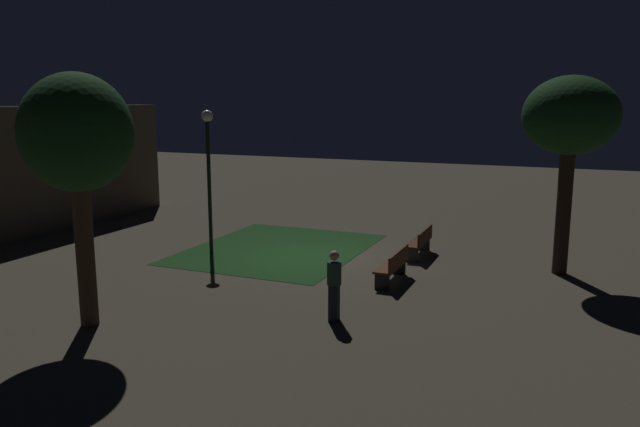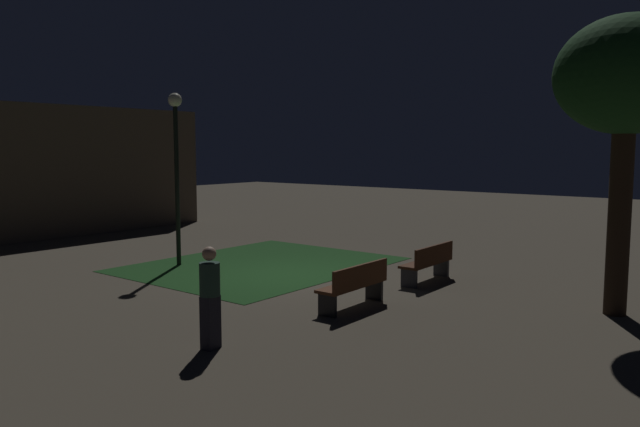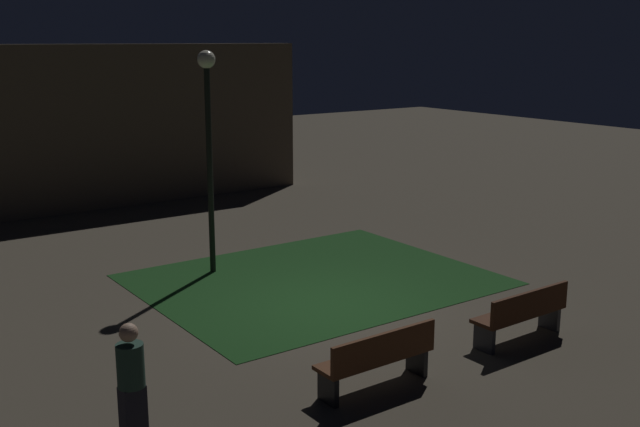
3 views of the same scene
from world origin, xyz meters
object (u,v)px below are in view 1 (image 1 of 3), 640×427
(tree_right_canopy, at_px, (570,119))
(lamp_post_near_wall, at_px, (208,157))
(tree_lawn_side, at_px, (77,137))
(bench_near_trees, at_px, (394,265))
(bench_back_row, at_px, (421,241))
(pedestrian, at_px, (334,284))

(tree_right_canopy, relative_size, lamp_post_near_wall, 1.21)
(tree_lawn_side, bearing_deg, bench_near_trees, -42.36)
(bench_back_row, relative_size, lamp_post_near_wall, 0.40)
(bench_back_row, xyz_separation_m, lamp_post_near_wall, (-2.30, 6.23, 2.61))
(lamp_post_near_wall, xyz_separation_m, pedestrian, (-4.09, -5.85, -2.24))
(lamp_post_near_wall, bearing_deg, tree_lawn_side, -170.97)
(tree_right_canopy, xyz_separation_m, pedestrian, (-6.04, 4.48, -3.48))
(bench_back_row, distance_m, tree_lawn_side, 10.78)
(lamp_post_near_wall, bearing_deg, pedestrian, -124.98)
(tree_lawn_side, xyz_separation_m, lamp_post_near_wall, (6.42, 1.02, -1.01))
(bench_near_trees, xyz_separation_m, bench_back_row, (3.00, 0.00, 0.00))
(bench_near_trees, height_order, tree_lawn_side, tree_lawn_side)
(bench_back_row, xyz_separation_m, tree_right_canopy, (-0.35, -4.10, 3.85))
(tree_right_canopy, bearing_deg, bench_near_trees, 122.86)
(tree_right_canopy, height_order, pedestrian, tree_right_canopy)
(lamp_post_near_wall, height_order, pedestrian, lamp_post_near_wall)
(tree_right_canopy, bearing_deg, lamp_post_near_wall, 100.65)
(bench_near_trees, xyz_separation_m, pedestrian, (-3.39, 0.38, 0.37))
(bench_back_row, distance_m, lamp_post_near_wall, 7.13)
(bench_near_trees, distance_m, tree_right_canopy, 6.22)
(bench_back_row, xyz_separation_m, pedestrian, (-6.39, 0.38, 0.37))
(bench_near_trees, distance_m, pedestrian, 3.43)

